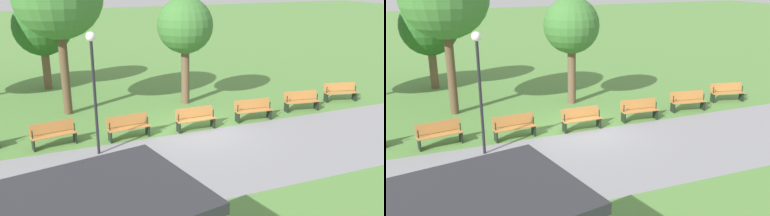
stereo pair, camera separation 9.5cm
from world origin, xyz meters
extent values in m
plane|color=#54843D|center=(0.00, 0.00, 0.00)|extent=(120.00, 120.00, 0.00)
cube|color=gray|center=(0.00, 2.80, 0.00)|extent=(31.10, 5.24, 0.01)
cube|color=#B27538|center=(-8.12, -0.93, 0.45)|extent=(1.68, 0.80, 0.04)
cube|color=#B27538|center=(-8.16, -1.13, 0.69)|extent=(1.61, 0.47, 0.40)
cube|color=black|center=(-8.85, -0.76, 0.21)|extent=(0.14, 0.38, 0.43)
cylinder|color=black|center=(-8.84, -0.74, 0.61)|extent=(0.05, 0.05, 0.30)
cube|color=black|center=(-7.38, -1.10, 0.21)|extent=(0.14, 0.38, 0.43)
cylinder|color=black|center=(-7.38, -1.08, 0.61)|extent=(0.05, 0.05, 0.30)
cube|color=#B27538|center=(-5.44, -0.41, 0.45)|extent=(1.67, 0.68, 0.04)
cube|color=#B27538|center=(-5.47, -0.61, 0.69)|extent=(1.62, 0.35, 0.40)
cube|color=black|center=(-6.18, -0.30, 0.21)|extent=(0.12, 0.38, 0.43)
cylinder|color=black|center=(-6.18, -0.28, 0.61)|extent=(0.05, 0.05, 0.30)
cube|color=black|center=(-4.69, -0.53, 0.21)|extent=(0.12, 0.38, 0.43)
cylinder|color=black|center=(-4.69, -0.51, 0.61)|extent=(0.05, 0.05, 0.30)
cube|color=#B27538|center=(-2.73, -0.10, 0.45)|extent=(1.65, 0.56, 0.04)
cube|color=#B27538|center=(-2.74, -0.30, 0.69)|extent=(1.63, 0.23, 0.40)
cube|color=black|center=(-3.48, -0.05, 0.21)|extent=(0.09, 0.38, 0.43)
cylinder|color=black|center=(-3.48, -0.03, 0.61)|extent=(0.05, 0.05, 0.30)
cube|color=black|center=(-1.98, -0.16, 0.21)|extent=(0.09, 0.38, 0.43)
cylinder|color=black|center=(-1.97, -0.14, 0.61)|extent=(0.05, 0.05, 0.30)
cube|color=#B27538|center=(0.00, 0.00, 0.45)|extent=(1.62, 0.44, 0.04)
cube|color=#B27538|center=(0.00, -0.20, 0.69)|extent=(1.62, 0.10, 0.40)
cube|color=black|center=(-0.75, 0.00, 0.21)|extent=(0.06, 0.37, 0.43)
cylinder|color=black|center=(-0.75, 0.02, 0.61)|extent=(0.04, 0.04, 0.30)
cube|color=black|center=(0.75, 0.00, 0.21)|extent=(0.06, 0.37, 0.43)
cylinder|color=black|center=(0.75, 0.02, 0.61)|extent=(0.04, 0.04, 0.30)
cube|color=#B27538|center=(2.73, -0.10, 0.45)|extent=(1.65, 0.56, 0.04)
cube|color=#B27538|center=(2.74, -0.30, 0.69)|extent=(1.63, 0.23, 0.40)
cube|color=black|center=(1.98, -0.16, 0.21)|extent=(0.09, 0.38, 0.43)
cylinder|color=black|center=(1.97, -0.14, 0.61)|extent=(0.05, 0.05, 0.30)
cube|color=black|center=(3.48, -0.05, 0.21)|extent=(0.09, 0.38, 0.43)
cylinder|color=black|center=(3.48, -0.03, 0.61)|extent=(0.05, 0.05, 0.30)
cube|color=#B27538|center=(5.44, -0.41, 0.45)|extent=(1.67, 0.68, 0.04)
cube|color=#B27538|center=(5.47, -0.61, 0.69)|extent=(1.62, 0.35, 0.40)
cube|color=black|center=(4.69, -0.53, 0.21)|extent=(0.12, 0.38, 0.43)
cylinder|color=black|center=(4.69, -0.51, 0.61)|extent=(0.05, 0.05, 0.30)
cube|color=black|center=(6.18, -0.30, 0.21)|extent=(0.12, 0.38, 0.43)
cylinder|color=black|center=(6.18, -0.28, 0.61)|extent=(0.05, 0.05, 0.30)
cylinder|color=brown|center=(4.93, -9.00, 1.18)|extent=(0.42, 0.42, 2.36)
sphere|color=#285B23|center=(4.93, -9.00, 3.35)|extent=(3.06, 3.06, 3.06)
cylinder|color=brown|center=(-0.98, -3.60, 1.45)|extent=(0.39, 0.39, 2.89)
sphere|color=#3D7533|center=(-0.98, -3.60, 3.74)|extent=(2.60, 2.60, 2.60)
cylinder|color=brown|center=(4.49, -4.10, 2.00)|extent=(0.38, 0.38, 3.99)
cylinder|color=black|center=(4.08, 0.87, 1.99)|extent=(0.10, 0.10, 3.97)
sphere|color=white|center=(4.08, 0.87, 4.11)|extent=(0.32, 0.32, 0.32)
cube|color=#28282D|center=(5.96, 9.01, 2.76)|extent=(4.51, 3.43, 0.20)
camera|label=1|loc=(6.39, 14.94, 6.15)|focal=40.15mm
camera|label=2|loc=(6.31, 14.97, 6.15)|focal=40.15mm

